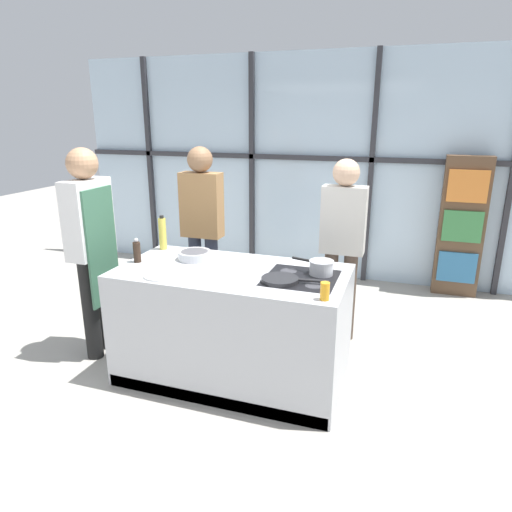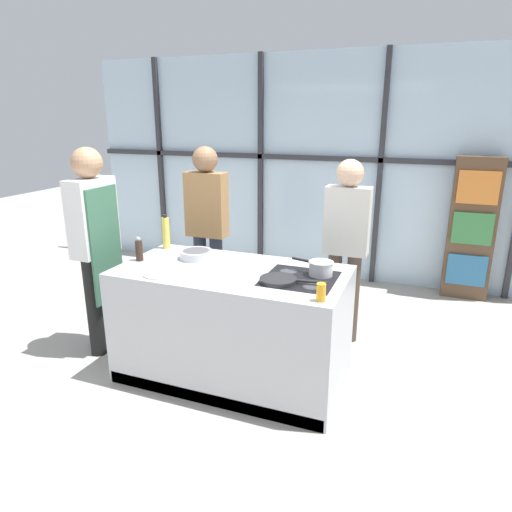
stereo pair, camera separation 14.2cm
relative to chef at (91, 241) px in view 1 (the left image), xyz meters
name	(u,v)px [view 1 (the left image)]	position (x,y,z in m)	size (l,w,h in m)	color
ground_plane	(233,375)	(1.27, 0.01, -1.04)	(18.00, 18.00, 0.00)	#ADA89E
back_window_wall	(310,168)	(1.27, 2.73, 0.36)	(6.40, 0.10, 2.80)	silver
bookshelf	(461,227)	(3.11, 2.54, -0.23)	(0.50, 0.19, 1.63)	brown
demo_island	(233,324)	(1.27, 0.01, -0.58)	(1.77, 0.91, 0.92)	#B7BABF
chef	(91,241)	(0.00, 0.00, 0.00)	(0.25, 0.44, 1.81)	black
spectator_far_left	(202,222)	(0.57, 0.98, -0.01)	(0.41, 0.25, 1.77)	#232838
spectator_center_left	(342,238)	(1.97, 0.98, -0.06)	(0.40, 0.24, 1.70)	#47382D
frying_pan	(281,279)	(1.69, -0.11, -0.11)	(0.48, 0.27, 0.03)	#232326
saucepan	(321,267)	(1.93, 0.14, -0.07)	(0.33, 0.18, 0.11)	silver
white_plate	(161,275)	(0.82, -0.28, -0.12)	(0.25, 0.25, 0.01)	white
mixing_bowl	(195,255)	(0.87, 0.17, -0.09)	(0.27, 0.27, 0.07)	silver
oil_bottle	(163,233)	(0.48, 0.35, 0.02)	(0.07, 0.07, 0.30)	#E0CC4C
pepper_grinder	(137,251)	(0.47, -0.05, -0.03)	(0.06, 0.06, 0.20)	#332319
juice_glass_near	(325,291)	(2.05, -0.34, -0.06)	(0.06, 0.06, 0.12)	orange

